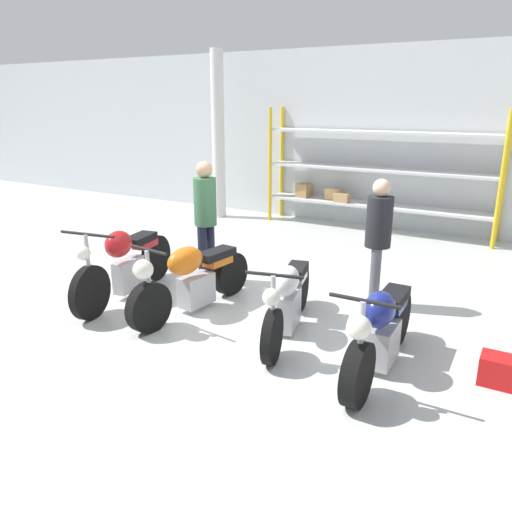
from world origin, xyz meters
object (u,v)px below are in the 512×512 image
shelving_rack (371,172)px  motorcycle_red (126,263)px  motorcycle_blue (381,331)px  person_browsing (378,233)px  motorcycle_orange (192,278)px  person_near_rack (205,212)px  toolbox (505,372)px  motorcycle_white (288,298)px

shelving_rack → motorcycle_red: (-1.63, -5.27, -0.69)m
motorcycle_blue → person_browsing: (-0.53, 1.56, 0.55)m
shelving_rack → motorcycle_blue: bearing=-71.1°
person_browsing → shelving_rack: bearing=-86.1°
motorcycle_orange → motorcycle_blue: size_ratio=1.06×
person_near_rack → motorcycle_red: bearing=66.3°
motorcycle_red → motorcycle_orange: motorcycle_red is taller
shelving_rack → motorcycle_blue: size_ratio=2.39×
toolbox → shelving_rack: bearing=119.9°
motorcycle_orange → person_near_rack: person_near_rack is taller
person_browsing → person_near_rack: person_near_rack is taller
motorcycle_white → motorcycle_blue: size_ratio=1.03×
motorcycle_red → person_near_rack: person_near_rack is taller
shelving_rack → motorcycle_white: 5.27m
motorcycle_red → shelving_rack: bearing=153.4°
person_browsing → motorcycle_white: bearing=49.0°
person_browsing → toolbox: (1.63, -1.26, -0.83)m
person_near_rack → shelving_rack: bearing=-99.4°
person_browsing → person_near_rack: size_ratio=0.94×
motorcycle_red → person_browsing: (2.97, 1.36, 0.49)m
motorcycle_red → motorcycle_blue: bearing=77.3°
motorcycle_red → person_browsing: bearing=105.1°
toolbox → motorcycle_orange: bearing=-179.0°
motorcycle_blue → person_browsing: person_browsing is taller
motorcycle_blue → toolbox: (1.10, 0.30, -0.27)m
toolbox → motorcycle_white: bearing=-180.0°
motorcycle_red → motorcycle_white: size_ratio=1.08×
motorcycle_blue → person_near_rack: 3.25m
toolbox → motorcycle_blue: bearing=-164.6°
motorcycle_orange → motorcycle_white: size_ratio=1.03×
person_browsing → toolbox: bearing=127.3°
motorcycle_red → toolbox: size_ratio=4.90×
motorcycle_white → shelving_rack: bearing=174.5°
motorcycle_white → person_near_rack: (-1.79, 0.95, 0.61)m
person_browsing → person_near_rack: bearing=-7.8°
motorcycle_white → person_near_rack: 2.12m
motorcycle_orange → motorcycle_white: bearing=99.4°
motorcycle_white → person_browsing: (0.61, 1.26, 0.54)m
shelving_rack → motorcycle_orange: 5.31m
motorcycle_red → motorcycle_blue: motorcycle_red is taller
motorcycle_red → person_near_rack: bearing=142.2°
shelving_rack → motorcycle_orange: (-0.57, -5.23, -0.73)m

